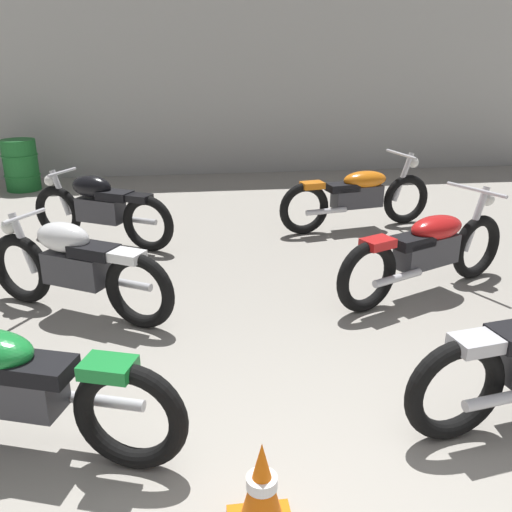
# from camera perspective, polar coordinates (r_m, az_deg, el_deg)

# --- Properties ---
(back_wall) EXTENTS (13.28, 0.24, 3.60)m
(back_wall) POSITION_cam_1_polar(r_m,az_deg,el_deg) (10.62, -4.63, 18.26)
(back_wall) COLOR #B2B2AD
(back_wall) RESTS_ON ground
(motorcycle_left_row_0) EXTENTS (2.09, 0.93, 0.97)m
(motorcycle_left_row_0) POSITION_cam_1_polar(r_m,az_deg,el_deg) (3.50, -24.89, -11.91)
(motorcycle_left_row_0) COLOR black
(motorcycle_left_row_0) RESTS_ON ground
(motorcycle_left_row_1) EXTENTS (1.76, 1.09, 0.88)m
(motorcycle_left_row_1) POSITION_cam_1_polar(r_m,az_deg,el_deg) (5.03, -18.38, -1.00)
(motorcycle_left_row_1) COLOR black
(motorcycle_left_row_1) RESTS_ON ground
(motorcycle_left_row_2) EXTENTS (1.78, 1.05, 0.88)m
(motorcycle_left_row_2) POSITION_cam_1_polar(r_m,az_deg,el_deg) (6.83, -15.98, 4.86)
(motorcycle_left_row_2) COLOR black
(motorcycle_left_row_2) RESTS_ON ground
(motorcycle_right_row_1) EXTENTS (2.03, 1.06, 0.97)m
(motorcycle_right_row_1) POSITION_cam_1_polar(r_m,az_deg,el_deg) (5.45, 17.52, 0.68)
(motorcycle_right_row_1) COLOR black
(motorcycle_right_row_1) RESTS_ON ground
(motorcycle_right_row_2) EXTENTS (2.15, 0.76, 0.97)m
(motorcycle_right_row_2) POSITION_cam_1_polar(r_m,az_deg,el_deg) (7.32, 10.62, 6.27)
(motorcycle_right_row_2) COLOR black
(motorcycle_right_row_2) RESTS_ON ground
(oil_drum) EXTENTS (0.59, 0.59, 0.85)m
(oil_drum) POSITION_cam_1_polar(r_m,az_deg,el_deg) (10.13, -23.34, 8.72)
(oil_drum) COLOR #1E722D
(oil_drum) RESTS_ON ground
(traffic_cone) EXTENTS (0.32, 0.32, 0.54)m
(traffic_cone) POSITION_cam_1_polar(r_m,az_deg,el_deg) (2.82, 0.60, -23.39)
(traffic_cone) COLOR orange
(traffic_cone) RESTS_ON ground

